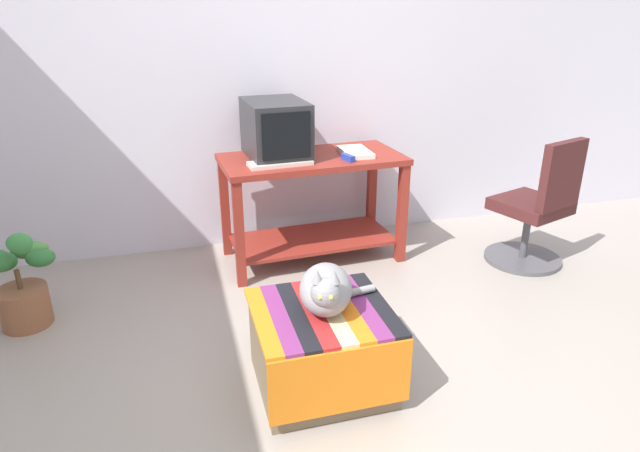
{
  "coord_description": "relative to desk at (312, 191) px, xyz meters",
  "views": [
    {
      "loc": [
        -0.69,
        -1.82,
        1.69
      ],
      "look_at": [
        0.06,
        0.85,
        0.55
      ],
      "focal_mm": 30.71,
      "sensor_mm": 36.0,
      "label": 1
    }
  ],
  "objects": [
    {
      "name": "ground_plane",
      "position": [
        -0.21,
        -1.6,
        -0.5
      ],
      "size": [
        14.0,
        14.0,
        0.0
      ],
      "primitive_type": "plane",
      "color": "#9E9389"
    },
    {
      "name": "back_wall",
      "position": [
        -0.21,
        0.45,
        0.8
      ],
      "size": [
        8.0,
        0.1,
        2.6
      ],
      "primitive_type": "cube",
      "color": "silver",
      "rests_on": "ground_plane"
    },
    {
      "name": "desk",
      "position": [
        0.0,
        0.0,
        0.0
      ],
      "size": [
        1.23,
        0.66,
        0.74
      ],
      "rotation": [
        0.0,
        0.0,
        0.06
      ],
      "color": "maroon",
      "rests_on": "ground_plane"
    },
    {
      "name": "tv_monitor",
      "position": [
        -0.23,
        0.05,
        0.42
      ],
      "size": [
        0.4,
        0.53,
        0.37
      ],
      "rotation": [
        0.0,
        0.0,
        0.06
      ],
      "color": "#28282B",
      "rests_on": "desk"
    },
    {
      "name": "keyboard",
      "position": [
        -0.25,
        -0.15,
        0.25
      ],
      "size": [
        0.41,
        0.18,
        0.02
      ],
      "primitive_type": "cube",
      "rotation": [
        0.0,
        0.0,
        0.09
      ],
      "color": "beige",
      "rests_on": "desk"
    },
    {
      "name": "book",
      "position": [
        0.29,
        -0.03,
        0.26
      ],
      "size": [
        0.18,
        0.3,
        0.03
      ],
      "primitive_type": "cube",
      "rotation": [
        0.0,
        0.0,
        -0.02
      ],
      "color": "white",
      "rests_on": "desk"
    },
    {
      "name": "ottoman_with_blanket",
      "position": [
        -0.32,
        -1.37,
        -0.29
      ],
      "size": [
        0.62,
        0.6,
        0.4
      ],
      "color": "#7A664C",
      "rests_on": "ground_plane"
    },
    {
      "name": "cat",
      "position": [
        -0.3,
        -1.37,
        0.01
      ],
      "size": [
        0.43,
        0.4,
        0.26
      ],
      "rotation": [
        0.0,
        0.0,
        -0.29
      ],
      "color": "gray",
      "rests_on": "ottoman_with_blanket"
    },
    {
      "name": "potted_plant",
      "position": [
        -1.77,
        -0.42,
        -0.27
      ],
      "size": [
        0.36,
        0.32,
        0.6
      ],
      "color": "brown",
      "rests_on": "ground_plane"
    },
    {
      "name": "office_chair",
      "position": [
        1.43,
        -0.51,
        -0.11
      ],
      "size": [
        0.53,
        0.53,
        0.89
      ],
      "rotation": [
        0.0,
        0.0,
        3.47
      ],
      "color": "#4C4C51",
      "rests_on": "ground_plane"
    },
    {
      "name": "stapler",
      "position": [
        0.2,
        -0.16,
        0.26
      ],
      "size": [
        0.07,
        0.12,
        0.04
      ],
      "primitive_type": "cube",
      "rotation": [
        0.0,
        0.0,
        0.28
      ],
      "color": "#2342B7",
      "rests_on": "desk"
    },
    {
      "name": "pen",
      "position": [
        0.32,
        0.08,
        0.24
      ],
      "size": [
        0.14,
        0.03,
        0.01
      ],
      "primitive_type": "cylinder",
      "rotation": [
        0.0,
        1.57,
        2.96
      ],
      "color": "#2351B2",
      "rests_on": "desk"
    }
  ]
}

